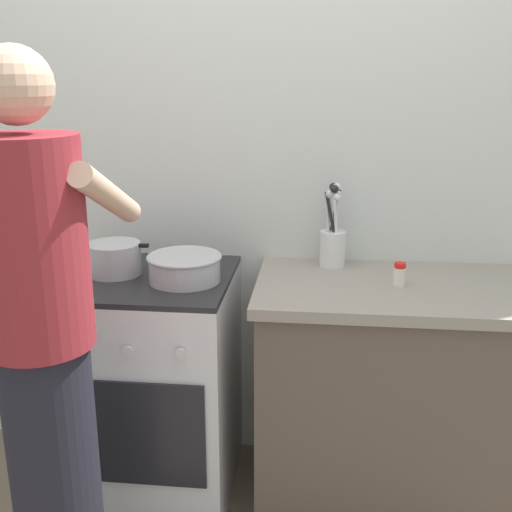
{
  "coord_description": "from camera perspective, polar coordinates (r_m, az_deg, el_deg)",
  "views": [
    {
      "loc": [
        0.28,
        -1.98,
        1.63
      ],
      "look_at": [
        0.05,
        0.12,
        1.0
      ],
      "focal_mm": 43.25,
      "sensor_mm": 36.0,
      "label": 1
    }
  ],
  "objects": [
    {
      "name": "utensil_crock",
      "position": [
        2.42,
        7.13,
        1.48
      ],
      "size": [
        0.1,
        0.1,
        0.33
      ],
      "color": "silver",
      "rests_on": "countertop"
    },
    {
      "name": "mixing_bowl",
      "position": [
        2.25,
        -6.63,
        -1.0
      ],
      "size": [
        0.27,
        0.27,
        0.1
      ],
      "color": "#B7B7BC",
      "rests_on": "stove_range"
    },
    {
      "name": "ground",
      "position": [
        2.58,
        -1.51,
        -22.6
      ],
      "size": [
        6.0,
        6.0,
        0.0
      ],
      "primitive_type": "plane",
      "color": "#6B5B4C"
    },
    {
      "name": "spice_bottle",
      "position": [
        2.25,
        13.14,
        -1.68
      ],
      "size": [
        0.04,
        0.04,
        0.08
      ],
      "color": "silver",
      "rests_on": "countertop"
    },
    {
      "name": "stove_range",
      "position": [
        2.51,
        -9.23,
        -11.65
      ],
      "size": [
        0.6,
        0.62,
        0.9
      ],
      "color": "silver",
      "rests_on": "ground"
    },
    {
      "name": "person",
      "position": [
        1.86,
        -19.03,
        -8.78
      ],
      "size": [
        0.41,
        0.5,
        1.7
      ],
      "color": "black",
      "rests_on": "ground"
    },
    {
      "name": "pot",
      "position": [
        2.37,
        -12.96,
        -0.23
      ],
      "size": [
        0.27,
        0.2,
        0.12
      ],
      "color": "#B2B2B7",
      "rests_on": "stove_range"
    },
    {
      "name": "back_wall",
      "position": [
        2.51,
        4.38,
        7.84
      ],
      "size": [
        3.2,
        0.1,
        2.5
      ],
      "color": "silver",
      "rests_on": "ground"
    },
    {
      "name": "countertop",
      "position": [
        2.45,
        12.08,
        -12.55
      ],
      "size": [
        1.0,
        0.6,
        0.9
      ],
      "color": "brown",
      "rests_on": "ground"
    }
  ]
}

